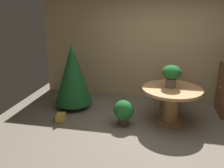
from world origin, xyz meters
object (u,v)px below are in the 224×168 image
(round_dining_table, at_px, (171,98))
(wooden_chair_far, at_px, (170,83))
(holiday_tree, at_px, (73,75))
(flower_vase, at_px, (171,74))
(gift_box_gold, at_px, (61,117))
(potted_plant, at_px, (124,111))

(round_dining_table, xyz_separation_m, wooden_chair_far, (0.00, 0.99, -0.01))
(wooden_chair_far, relative_size, holiday_tree, 0.64)
(flower_vase, distance_m, holiday_tree, 2.15)
(holiday_tree, distance_m, gift_box_gold, 1.01)
(round_dining_table, xyz_separation_m, potted_plant, (-0.89, -0.28, -0.24))
(holiday_tree, distance_m, potted_plant, 1.50)
(flower_vase, distance_m, wooden_chair_far, 1.05)
(gift_box_gold, bearing_deg, potted_plant, 3.04)
(round_dining_table, relative_size, holiday_tree, 0.79)
(wooden_chair_far, bearing_deg, holiday_tree, -163.93)
(potted_plant, bearing_deg, round_dining_table, 17.41)
(gift_box_gold, bearing_deg, wooden_chair_far, 31.64)
(flower_vase, distance_m, potted_plant, 1.16)
(wooden_chair_far, bearing_deg, round_dining_table, -90.00)
(gift_box_gold, bearing_deg, flower_vase, 10.78)
(round_dining_table, bearing_deg, gift_box_gold, -170.94)
(wooden_chair_far, height_order, holiday_tree, holiday_tree)
(gift_box_gold, xyz_separation_m, potted_plant, (1.29, 0.07, 0.23))
(holiday_tree, xyz_separation_m, gift_box_gold, (-0.02, -0.72, -0.71))
(flower_vase, bearing_deg, round_dining_table, -62.16)
(wooden_chair_far, height_order, gift_box_gold, wooden_chair_far)
(round_dining_table, distance_m, holiday_tree, 2.20)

